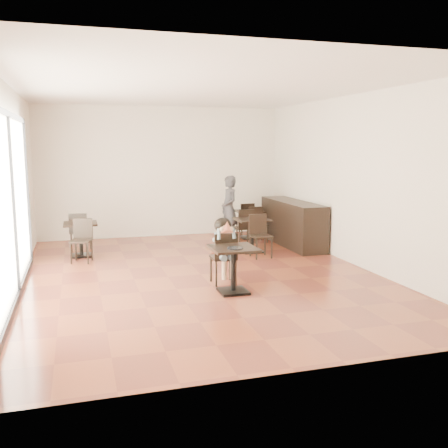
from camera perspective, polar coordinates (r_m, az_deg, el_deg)
name	(u,v)px	position (r m, az deg, el deg)	size (l,w,h in m)	color
floor	(201,274)	(8.87, -2.68, -5.77)	(6.00, 8.00, 0.01)	brown
ceiling	(199,88)	(8.62, -2.84, 15.25)	(6.00, 8.00, 0.01)	white
wall_back	(162,172)	(12.51, -7.14, 5.92)	(6.00, 0.01, 3.20)	silver
wall_front	(299,215)	(4.83, 8.61, 1.03)	(6.00, 0.01, 3.20)	silver
wall_left	(12,188)	(8.41, -23.08, 3.78)	(0.01, 8.00, 3.20)	silver
wall_right	(354,180)	(9.75, 14.69, 4.84)	(0.01, 8.00, 3.20)	silver
storefront_window	(11,205)	(7.93, -23.17, 2.05)	(0.04, 4.50, 2.60)	white
child_table	(233,270)	(7.71, 1.06, -5.27)	(0.68, 0.68, 0.72)	black
child_chair	(223,258)	(8.21, -0.10, -3.87)	(0.39, 0.39, 0.86)	black
child	(223,251)	(8.18, -0.10, -3.11)	(0.39, 0.54, 1.09)	slate
plate	(235,248)	(7.54, 1.30, -2.76)	(0.24, 0.24, 0.01)	black
pizza_slice	(226,229)	(7.93, 0.29, -0.58)	(0.25, 0.19, 0.06)	#E8B982
adult_patron	(229,209)	(11.69, 0.59, 1.74)	(0.57, 0.37, 1.56)	#3B3B40
cafe_table_mid	(252,235)	(10.64, 3.20, -1.30)	(0.68, 0.68, 0.72)	black
cafe_table_left	(81,240)	(10.61, -16.03, -1.72)	(0.66, 0.66, 0.70)	black
cafe_table_back	(249,224)	(12.22, 2.89, -0.03)	(0.64, 0.64, 0.68)	black
chair_mid_a	(244,228)	(11.14, 2.26, -0.44)	(0.39, 0.39, 0.86)	black
chair_mid_b	(261,236)	(10.12, 4.25, -1.42)	(0.39, 0.39, 0.86)	black
chair_left_a	(81,232)	(11.14, -16.07, -0.85)	(0.38, 0.38, 0.84)	black
chair_left_b	(81,241)	(10.06, -16.01, -1.89)	(0.38, 0.38, 0.84)	black
chair_back_a	(245,219)	(12.64, 2.42, 0.59)	(0.37, 0.37, 0.82)	black
chair_back_b	(259,225)	(11.72, 3.98, -0.10)	(0.37, 0.37, 0.82)	black
service_counter	(292,223)	(11.48, 7.82, 0.11)	(0.60, 2.40, 1.00)	black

